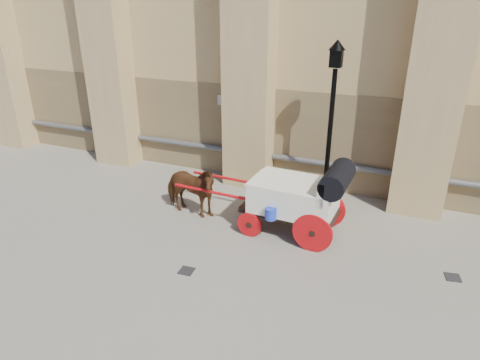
% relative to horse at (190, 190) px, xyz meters
% --- Properties ---
extents(ground, '(90.00, 90.00, 0.00)m').
position_rel_horse_xyz_m(ground, '(1.65, -0.96, -0.75)').
color(ground, slate).
rests_on(ground, ground).
extents(horse, '(1.85, 1.00, 1.50)m').
position_rel_horse_xyz_m(horse, '(0.00, 0.00, 0.00)').
color(horse, brown).
rests_on(horse, ground).
extents(carriage, '(4.52, 1.62, 1.96)m').
position_rel_horse_xyz_m(carriage, '(2.98, 0.18, 0.31)').
color(carriage, black).
rests_on(carriage, ground).
extents(street_lamp, '(0.43, 0.43, 4.56)m').
position_rel_horse_xyz_m(street_lamp, '(3.24, 2.01, 1.69)').
color(street_lamp, black).
rests_on(street_lamp, ground).
extents(drain_grate_near, '(0.34, 0.34, 0.01)m').
position_rel_horse_xyz_m(drain_grate_near, '(1.17, -2.35, -0.74)').
color(drain_grate_near, black).
rests_on(drain_grate_near, ground).
extents(drain_grate_far, '(0.37, 0.37, 0.01)m').
position_rel_horse_xyz_m(drain_grate_far, '(6.57, -0.35, -0.74)').
color(drain_grate_far, black).
rests_on(drain_grate_far, ground).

